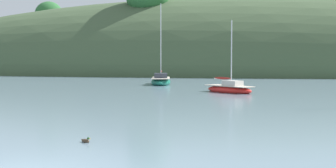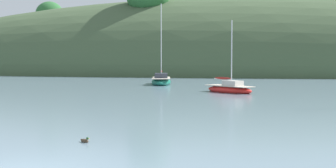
% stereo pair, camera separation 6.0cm
% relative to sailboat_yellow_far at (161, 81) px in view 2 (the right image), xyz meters
% --- Properties ---
extents(far_shoreline_hill, '(150.00, 36.00, 32.10)m').
position_rel_sailboat_yellow_far_xyz_m(far_shoreline_hill, '(4.55, 35.75, -0.34)').
color(far_shoreline_hill, '#425638').
rests_on(far_shoreline_hill, ground).
extents(sailboat_yellow_far, '(3.38, 6.74, 9.35)m').
position_rel_sailboat_yellow_far_xyz_m(sailboat_yellow_far, '(0.00, 0.00, 0.00)').
color(sailboat_yellow_far, '#196B56').
rests_on(sailboat_yellow_far, ground).
extents(sailboat_blue_center, '(4.85, 4.48, 6.40)m').
position_rel_sailboat_yellow_far_xyz_m(sailboat_blue_center, '(8.31, -10.79, -0.07)').
color(sailboat_blue_center, red).
rests_on(sailboat_blue_center, ground).
extents(duck_lone_right, '(0.41, 0.32, 0.24)m').
position_rel_sailboat_yellow_far_xyz_m(duck_lone_right, '(4.60, -35.17, -0.35)').
color(duck_lone_right, '#473828').
rests_on(duck_lone_right, ground).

